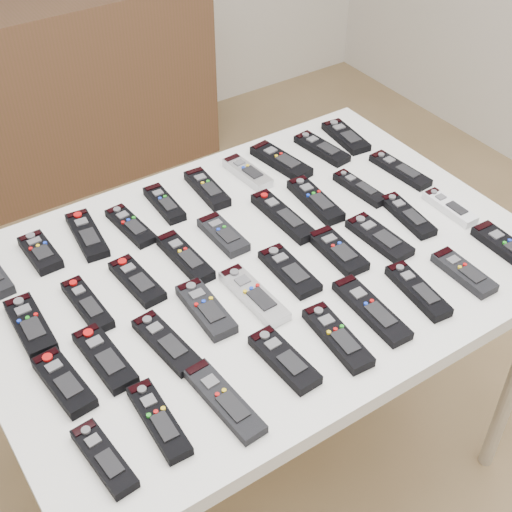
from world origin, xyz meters
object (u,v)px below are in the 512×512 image
remote_5 (207,189)px  remote_26 (379,237)px  remote_25 (338,251)px  remote_23 (254,295)px  remote_10 (30,326)px  remote_31 (224,400)px  remote_20 (105,358)px  remote_27 (408,215)px  remote_30 (159,420)px  remote_16 (315,200)px  remote_1 (40,252)px  remote_12 (137,281)px  remote_2 (87,235)px  remote_17 (360,188)px  remote_6 (247,173)px  remote_18 (400,170)px  remote_24 (289,271)px  remote_35 (418,291)px  remote_33 (337,337)px  remote_13 (185,257)px  remote_21 (166,343)px  table (256,281)px  remote_37 (509,249)px  remote_28 (450,208)px  remote_36 (464,272)px  remote_9 (346,137)px  remote_7 (281,161)px  remote_14 (223,235)px  remote_3 (131,226)px  remote_29 (104,458)px  remote_32 (284,360)px  sideboard (24,104)px  remote_11 (87,305)px  remote_34 (371,310)px  remote_15 (283,216)px  remote_8 (322,149)px

remote_5 → remote_26: bearing=-55.9°
remote_25 → remote_23: bearing=-174.0°
remote_10 → remote_31: bearing=-57.3°
remote_20 → remote_27: 0.80m
remote_30 → remote_16: bearing=32.6°
remote_1 → remote_12: (0.14, -0.21, -0.00)m
remote_2 → remote_17: remote_17 is taller
remote_25 → remote_6: bearing=92.3°
remote_18 → remote_24: bearing=-165.2°
remote_23 → remote_35: bearing=-33.4°
remote_23 → remote_33: (0.07, -0.19, 0.00)m
remote_13 → remote_21: 0.26m
table → remote_37: (0.50, -0.29, 0.07)m
remote_30 → remote_27: bearing=16.5°
remote_28 → remote_36: size_ratio=0.98×
remote_9 → remote_12: 0.79m
remote_24 → remote_26: (0.24, -0.02, 0.00)m
remote_7 → remote_37: 0.63m
remote_18 → remote_14: bearing=173.1°
remote_3 → remote_5: remote_5 is taller
remote_24 → remote_27: bearing=2.0°
remote_2 → remote_33: 0.65m
remote_6 → remote_33: same height
remote_28 → remote_35: size_ratio=0.87×
remote_12 → remote_17: bearing=-4.1°
remote_29 → remote_32: remote_32 is taller
remote_33 → remote_30: bearing=-178.9°
sideboard → remote_24: (0.05, -1.79, 0.39)m
sideboard → remote_2: size_ratio=9.05×
remote_11 → remote_29: (-0.13, -0.36, 0.00)m
remote_1 → remote_26: 0.78m
remote_5 → remote_31: size_ratio=0.84×
remote_10 → remote_20: bearing=-59.5°
remote_37 → remote_24: bearing=156.3°
remote_17 → remote_37: remote_37 is taller
remote_31 → remote_36: remote_36 is taller
sideboard → remote_34: sideboard is taller
remote_15 → remote_28: remote_15 is taller
remote_9 → remote_7: bearing=-173.2°
remote_7 → remote_8: (0.13, -0.01, -0.00)m
remote_2 → remote_35: 0.77m
remote_27 → remote_37: bearing=-58.3°
remote_5 → remote_14: bearing=-106.2°
table → remote_23: (-0.07, -0.10, 0.07)m
remote_16 → remote_9: bearing=41.5°
remote_3 → remote_18: 0.72m
remote_5 → remote_25: 0.40m
remote_3 → remote_14: 0.22m
remote_21 → remote_33: 0.34m
remote_5 → remote_17: (0.32, -0.21, -0.00)m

